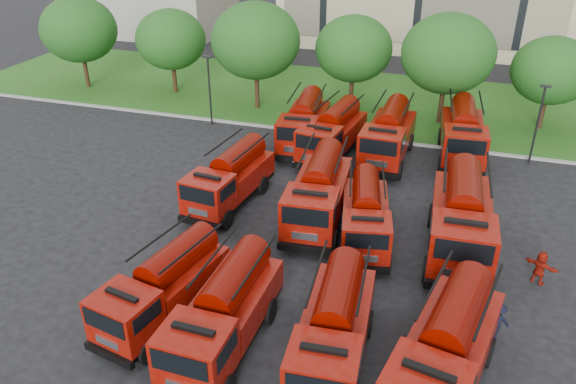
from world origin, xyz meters
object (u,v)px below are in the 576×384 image
fire_truck_8 (304,123)px  firefighter_3 (491,341)px  fire_truck_3 (446,350)px  firefighter_4 (320,247)px  fire_truck_5 (319,192)px  fire_truck_4 (230,178)px  fire_truck_11 (463,133)px  fire_truck_0 (164,286)px  fire_truck_1 (224,312)px  fire_truck_9 (333,132)px  fire_truck_10 (388,134)px  fire_truck_2 (334,328)px  fire_truck_7 (461,218)px  firefighter_5 (536,282)px  fire_truck_6 (365,215)px

fire_truck_8 → firefighter_3: bearing=-58.2°
fire_truck_3 → firefighter_4: size_ratio=4.39×
fire_truck_8 → fire_truck_5: bearing=-75.0°
fire_truck_4 → fire_truck_5: bearing=2.2°
fire_truck_3 → fire_truck_11: 19.89m
fire_truck_0 → fire_truck_1: bearing=-4.4°
fire_truck_4 → fire_truck_11: fire_truck_11 is taller
fire_truck_4 → fire_truck_9: bearing=70.6°
fire_truck_10 → fire_truck_2: bearing=-85.9°
fire_truck_7 → fire_truck_9: bearing=130.7°
firefighter_3 → fire_truck_5: bearing=-61.5°
fire_truck_2 → firefighter_5: 10.59m
fire_truck_0 → fire_truck_6: fire_truck_0 is taller
fire_truck_11 → fire_truck_8: bearing=-177.4°
fire_truck_1 → firefighter_4: bearing=78.4°
fire_truck_0 → fire_truck_6: (6.59, 7.91, -0.01)m
fire_truck_6 → fire_truck_4: bearing=157.4°
fire_truck_2 → firefighter_3: bearing=22.8°
firefighter_5 → fire_truck_1: bearing=61.1°
fire_truck_1 → fire_truck_4: (-4.10, 10.28, -0.02)m
fire_truck_5 → firefighter_3: bearing=-42.2°
fire_truck_6 → fire_truck_9: size_ratio=0.92×
fire_truck_6 → firefighter_5: bearing=-18.6°
fire_truck_0 → fire_truck_7: fire_truck_7 is taller
fire_truck_7 → fire_truck_8: (-10.51, 9.86, -0.17)m
firefighter_4 → fire_truck_10: bearing=-75.5°
fire_truck_0 → firefighter_5: bearing=36.5°
fire_truck_5 → fire_truck_6: bearing=-28.7°
fire_truck_0 → fire_truck_2: (7.01, -0.41, 0.08)m
fire_truck_3 → fire_truck_6: (-4.29, 8.33, -0.19)m
fire_truck_9 → fire_truck_11: fire_truck_11 is taller
fire_truck_8 → fire_truck_1: bearing=-88.2°
fire_truck_5 → fire_truck_9: 8.33m
fire_truck_8 → fire_truck_4: bearing=-106.1°
fire_truck_4 → fire_truck_7: size_ratio=0.87×
fire_truck_11 → firefighter_4: size_ratio=4.42×
fire_truck_2 → fire_truck_10: (-0.86, 18.29, 0.14)m
fire_truck_1 → fire_truck_3: fire_truck_3 is taller
fire_truck_1 → firefighter_3: size_ratio=3.70×
fire_truck_4 → fire_truck_10: bearing=55.5°
fire_truck_10 → fire_truck_8: bearing=177.4°
fire_truck_8 → firefighter_5: bearing=-44.6°
firefighter_3 → fire_truck_1: bearing=-5.2°
fire_truck_10 → fire_truck_11: 4.75m
firefighter_5 → fire_truck_7: bearing=4.2°
fire_truck_9 → fire_truck_7: bearing=-39.3°
fire_truck_5 → fire_truck_8: fire_truck_5 is taller
fire_truck_5 → fire_truck_6: 2.91m
fire_truck_9 → fire_truck_10: 3.53m
fire_truck_7 → firefighter_4: size_ratio=4.67×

